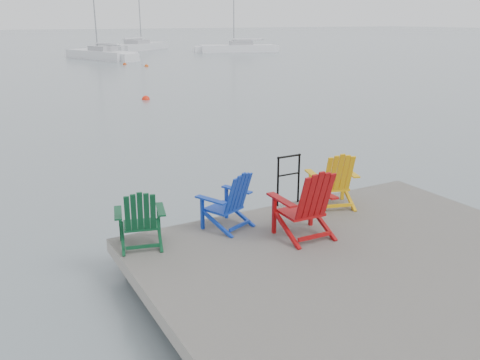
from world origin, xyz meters
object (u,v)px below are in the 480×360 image
chair_red (307,203)px  buoy_c (147,66)px  chair_yellow (334,179)px  sailboat_mid (139,47)px  buoy_a (146,100)px  handrail (289,175)px  chair_green (140,218)px  sailboat_near (101,55)px  sailboat_far (238,49)px  chair_blue (229,200)px  buoy_d (125,65)px

chair_red → buoy_c: 35.82m
chair_red → chair_yellow: chair_red is taller
sailboat_mid → buoy_a: 41.00m
handrail → chair_red: 1.46m
chair_green → buoy_a: chair_green is taller
sailboat_near → buoy_a: (-4.60, -26.46, -0.35)m
chair_red → buoy_a: bearing=80.6°
chair_yellow → sailboat_far: size_ratio=0.09×
chair_blue → sailboat_mid: size_ratio=0.07×
chair_green → buoy_a: 17.68m
chair_yellow → chair_blue: bearing=-163.8°
chair_red → sailboat_far: size_ratio=0.09×
chair_red → sailboat_far: sailboat_far is taller
chair_green → chair_blue: chair_blue is taller
sailboat_far → buoy_c: size_ratio=34.65×
handrail → sailboat_far: size_ratio=0.08×
handrail → chair_blue: 1.50m
chair_red → sailboat_near: 44.76m
chair_yellow → buoy_c: 34.71m
buoy_d → chair_yellow: bearing=-101.0°
chair_green → buoy_c: size_ratio=2.66×
chair_blue → sailboat_mid: 58.22m
chair_green → buoy_d: 37.68m
chair_blue → sailboat_far: (25.53, 46.47, -0.61)m
sailboat_near → chair_red: bearing=-118.9°
sailboat_mid → buoy_c: sailboat_mid is taller
chair_blue → buoy_a: (4.29, 16.70, -0.97)m
chair_blue → buoy_a: chair_blue is taller
sailboat_mid → buoy_c: size_ratio=41.65×
handrail → sailboat_far: (24.11, 46.00, -0.69)m
sailboat_near → sailboat_far: (16.65, 3.31, 0.00)m
handrail → sailboat_far: 51.94m
sailboat_mid → buoy_a: size_ratio=36.32×
sailboat_far → buoy_c: bearing=146.8°
chair_red → buoy_d: bearing=79.2°
sailboat_far → handrail: bearing=169.4°
chair_red → chair_yellow: 1.46m
handrail → sailboat_near: bearing=80.1°
handrail → buoy_c: size_ratio=2.67×
chair_yellow → buoy_c: chair_yellow is taller
chair_yellow → buoy_c: size_ratio=2.98×
sailboat_mid → sailboat_far: (8.73, -9.27, 0.00)m
chair_yellow → buoy_a: (2.25, 16.74, -1.01)m
chair_blue → chair_yellow: bearing=-23.6°
sailboat_far → buoy_d: size_ratio=37.14×
buoy_a → buoy_d: (4.80, 19.47, 0.00)m
chair_green → chair_red: chair_red is taller
chair_red → buoy_c: size_ratio=3.23×
buoy_d → sailboat_far: bearing=32.1°
chair_green → handrail: bearing=24.4°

